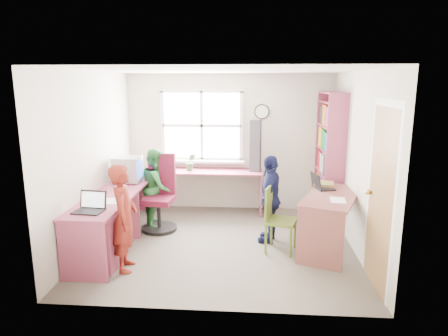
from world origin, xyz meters
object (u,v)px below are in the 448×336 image
Objects in this scene: bookshelf at (329,160)px; laptop_left at (91,206)px; laptop_right at (320,185)px; person_navy at (270,199)px; wooden_chair at (276,216)px; potted_plant at (191,162)px; swivel_chair at (160,197)px; crt_monitor at (127,169)px; person_red at (124,218)px; l_desk at (125,218)px; right_desk at (331,210)px; cd_tower at (255,146)px; person_green at (157,187)px.

bookshelf is 5.77× the size of laptop_left.
bookshelf is 0.97m from laptop_right.
bookshelf is 3.79m from laptop_left.
wooden_chair is at bearing 24.59° from person_navy.
potted_plant is (0.84, 2.29, 0.10)m from laptop_left.
person_navy is (1.68, -0.38, 0.13)m from swivel_chair.
laptop_left is at bearing -89.62° from crt_monitor.
wooden_chair is at bearing -79.33° from person_red.
person_navy is at bearing 32.64° from laptop_left.
swivel_chair is at bearing -112.67° from potted_plant.
right_desk is (2.78, 0.22, 0.10)m from l_desk.
bookshelf is 3.46m from person_red.
laptop_right is at bearing -41.03° from cd_tower.
laptop_left is (-2.24, -0.74, 0.32)m from wooden_chair.
potted_plant is at bearing 147.31° from wooden_chair.
person_green is at bearing -175.40° from right_desk.
person_green is (-0.44, -0.67, -0.28)m from potted_plant.
laptop_right is 0.31× the size of person_green.
cd_tower is at bearing 44.40° from l_desk.
potted_plant is 0.85m from person_green.
person_green is at bearing 78.64° from l_desk.
l_desk is 7.71× the size of laptop_right.
person_green is at bearing 121.68° from swivel_chair.
cd_tower is (-0.29, 1.59, 0.71)m from wooden_chair.
right_desk is 1.33m from bookshelf.
person_red is at bearing -113.94° from cd_tower.
person_red is at bearing 100.12° from laptop_right.
right_desk reaches higher than l_desk.
swivel_chair reaches higher than potted_plant.
person_red reaches higher than person_navy.
laptop_right is at bearing -4.23° from crt_monitor.
l_desk is 2.52× the size of swivel_chair.
right_desk is at bearing 86.45° from person_navy.
person_navy reaches higher than right_desk.
l_desk is 7.34× the size of crt_monitor.
laptop_right is (-0.28, -0.91, -0.18)m from bookshelf.
bookshelf is 1.70m from wooden_chair.
bookshelf is at bearing 148.33° from person_navy.
potted_plant is at bearing 76.20° from laptop_left.
crt_monitor is at bearing 103.39° from l_desk.
right_desk is 1.25× the size of swivel_chair.
laptop_right is 1.53m from cd_tower.
crt_monitor is (-2.23, 0.67, 0.46)m from wooden_chair.
cd_tower is at bearing -157.71° from person_navy.
wooden_chair is 2.33× the size of laptop_right.
laptop_left is at bearing -146.58° from bookshelf.
wooden_chair is at bearing -16.06° from crt_monitor.
person_green is at bearing 82.47° from laptop_left.
cd_tower is (1.96, 2.33, 0.39)m from laptop_left.
person_green is (-1.55, -0.70, -0.57)m from cd_tower.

